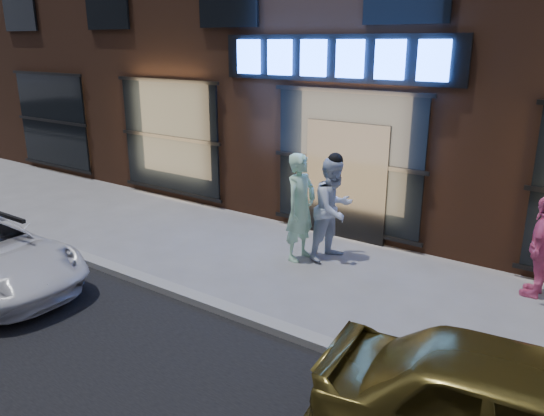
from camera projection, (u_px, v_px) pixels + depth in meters
The scene contains 5 objects.
ground at pixel (223, 312), 8.03m from camera, with size 90.00×90.00×0.00m, color slate.
curb at pixel (222, 308), 8.02m from camera, with size 60.00×0.25×0.12m, color gray.
man_bowtie at pixel (300, 207), 9.72m from camera, with size 0.73×0.48×2.01m, color #BAF4C9.
man_cap at pixel (333, 209), 9.76m from camera, with size 0.94×0.73×1.93m, color white.
passerby at pixel (542, 247), 8.33m from camera, with size 0.97×0.41×1.66m, color pink.
Camera 1 is at (4.74, -5.46, 3.92)m, focal length 35.00 mm.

